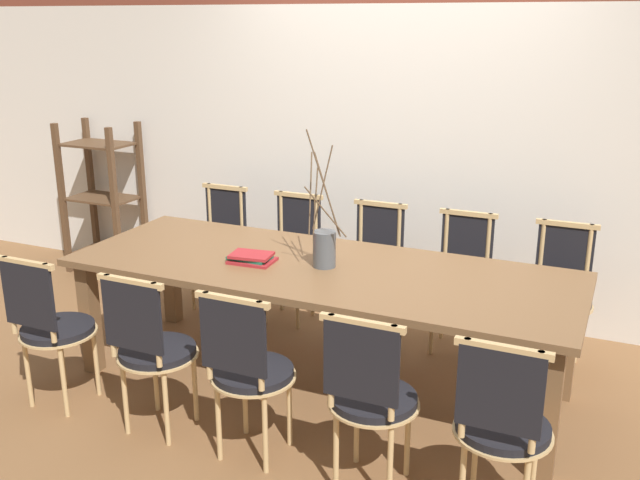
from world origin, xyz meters
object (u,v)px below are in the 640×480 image
at_px(vase_centerpiece, 324,246).
at_px(shelving_rack, 103,199).
at_px(chair_near_center, 248,367).
at_px(chair_far_center, 373,264).
at_px(dining_table, 320,279).
at_px(book_stack, 251,258).

distance_m(vase_centerpiece, shelving_rack, 2.70).
xyz_separation_m(chair_near_center, vase_centerpiece, (0.03, 0.81, 0.36)).
bearing_deg(chair_far_center, dining_table, 88.23).
bearing_deg(shelving_rack, dining_table, -23.63).
height_order(chair_far_center, book_stack, chair_far_center).
bearing_deg(chair_near_center, dining_table, 89.52).
bearing_deg(shelving_rack, chair_near_center, -37.63).
relative_size(chair_far_center, vase_centerpiece, 1.14).
distance_m(chair_far_center, book_stack, 1.03).
bearing_deg(chair_near_center, vase_centerpiece, 87.70).
bearing_deg(chair_near_center, shelving_rack, 142.37).
bearing_deg(dining_table, chair_far_center, 88.23).
bearing_deg(chair_far_center, book_stack, 65.92).
xyz_separation_m(chair_far_center, vase_centerpiece, (0.00, -0.81, 0.36)).
xyz_separation_m(dining_table, chair_far_center, (0.03, 0.81, -0.17)).
xyz_separation_m(dining_table, vase_centerpiece, (0.03, -0.00, 0.20)).
height_order(vase_centerpiece, book_stack, vase_centerpiece).
distance_m(chair_near_center, book_stack, 0.85).
relative_size(chair_near_center, chair_far_center, 1.00).
height_order(dining_table, shelving_rack, shelving_rack).
xyz_separation_m(chair_near_center, book_stack, (-0.37, 0.71, 0.27)).
distance_m(dining_table, shelving_rack, 2.67).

